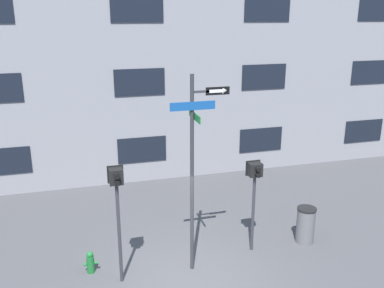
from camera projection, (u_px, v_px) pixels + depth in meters
The scene contains 7 objects.
ground_plane at pixel (190, 284), 10.11m from camera, with size 60.00×60.00×0.00m, color #424244.
building_facade at pixel (135, 8), 14.68m from camera, with size 24.00×0.63×12.58m.
street_sign_pole at pixel (195, 160), 9.91m from camera, with size 1.40×0.89×4.88m.
pedestrian_signal_left at pixel (117, 195), 9.59m from camera, with size 0.36×0.40×2.89m.
pedestrian_signal_right at pixel (255, 182), 11.01m from camera, with size 0.40×0.40×2.52m.
fire_hydrant at pixel (90, 262), 10.51m from camera, with size 0.35×0.19×0.57m.
trash_bin at pixel (306, 225), 11.85m from camera, with size 0.53×0.53×1.03m.
Camera 1 is at (-2.31, -8.36, 6.18)m, focal length 40.00 mm.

